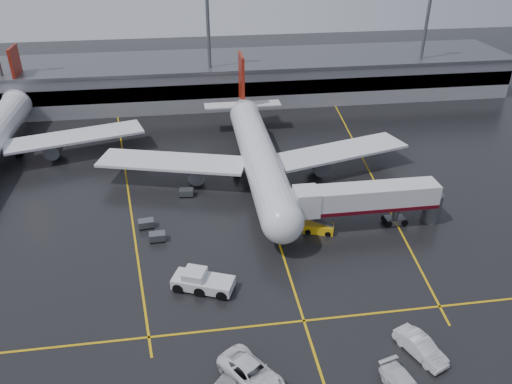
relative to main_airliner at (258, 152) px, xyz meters
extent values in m
plane|color=black|center=(0.00, -9.70, -4.21)|extent=(220.00, 220.00, 0.00)
cube|color=gold|center=(0.00, -9.70, -4.20)|extent=(0.25, 90.00, 0.02)
cube|color=gold|center=(0.00, -31.70, -4.20)|extent=(60.00, 0.25, 0.02)
cube|color=gold|center=(-20.00, 0.30, -4.20)|extent=(9.99, 69.35, 0.02)
cube|color=gold|center=(18.00, 0.30, -4.20)|extent=(7.57, 69.64, 0.02)
cube|color=gray|center=(0.00, 38.30, -0.21)|extent=(120.00, 18.00, 8.00)
cube|color=black|center=(0.00, 29.50, 0.29)|extent=(120.00, 0.40, 3.00)
cube|color=#595B60|center=(0.00, 38.30, 4.09)|extent=(122.00, 19.00, 0.60)
cylinder|color=#595B60|center=(-5.00, 32.30, 8.29)|extent=(0.70, 0.70, 25.00)
cylinder|color=#595B60|center=(40.00, 32.30, 8.29)|extent=(0.70, 0.70, 25.00)
cylinder|color=silver|center=(0.00, -1.70, -0.01)|extent=(5.20, 36.00, 5.20)
sphere|color=silver|center=(0.00, -19.70, -0.01)|extent=(5.20, 5.20, 5.20)
cone|color=silver|center=(0.00, 19.30, 0.59)|extent=(4.94, 8.00, 4.94)
cube|color=maroon|center=(0.00, 20.30, 5.49)|extent=(0.50, 5.50, 8.50)
cube|color=silver|center=(0.00, 19.30, 0.79)|extent=(14.00, 3.00, 0.25)
cube|color=silver|center=(-13.00, 0.30, -0.81)|extent=(22.80, 11.83, 0.40)
cube|color=silver|center=(13.00, 0.30, -0.81)|extent=(22.80, 11.83, 0.40)
cylinder|color=#595B60|center=(-9.50, -0.70, -2.21)|extent=(2.60, 4.50, 2.60)
cylinder|color=#595B60|center=(9.50, -0.70, -2.21)|extent=(2.60, 4.50, 2.60)
cylinder|color=#595B60|center=(0.00, -16.70, -3.21)|extent=(0.56, 0.56, 2.00)
cylinder|color=#595B60|center=(-3.20, 1.30, -3.21)|extent=(0.56, 0.56, 2.00)
cylinder|color=#595B60|center=(3.20, 1.30, -3.21)|extent=(0.56, 0.56, 2.00)
cylinder|color=black|center=(0.00, -16.70, -3.76)|extent=(0.40, 1.10, 1.10)
cylinder|color=black|center=(-3.20, 1.30, -3.66)|extent=(1.00, 1.40, 1.40)
cylinder|color=black|center=(3.20, 1.30, -3.66)|extent=(1.00, 1.40, 1.40)
cone|color=silver|center=(-42.00, 31.30, 0.59)|extent=(4.94, 8.00, 4.94)
cube|color=maroon|center=(-42.00, 32.30, 5.49)|extent=(0.50, 5.50, 8.50)
cube|color=silver|center=(-42.00, 31.30, 0.79)|extent=(14.00, 3.00, 0.25)
cube|color=silver|center=(-29.00, 12.30, -0.81)|extent=(22.80, 11.83, 0.40)
cylinder|color=#595B60|center=(-32.50, 11.30, -2.21)|extent=(2.60, 4.50, 2.60)
cylinder|color=#595B60|center=(-38.80, 13.30, -3.21)|extent=(0.56, 0.56, 2.00)
cylinder|color=black|center=(-38.80, 13.30, -3.66)|extent=(1.00, 1.40, 1.40)
cube|color=silver|center=(12.00, -15.70, 0.19)|extent=(18.00, 3.20, 3.00)
cube|color=#4B0610|center=(12.00, -15.70, -1.11)|extent=(18.00, 3.30, 0.50)
cube|color=silver|center=(3.80, -15.70, 0.19)|extent=(3.00, 3.40, 3.30)
cylinder|color=#595B60|center=(16.00, -15.70, -2.71)|extent=(0.80, 0.80, 3.00)
cube|color=#595B60|center=(16.00, -15.70, -3.76)|extent=(2.60, 1.60, 0.90)
cylinder|color=#595B60|center=(21.00, -15.70, -2.21)|extent=(2.40, 2.40, 4.00)
cylinder|color=black|center=(14.90, -15.70, -3.76)|extent=(0.90, 1.80, 0.90)
cylinder|color=black|center=(17.10, -15.70, -3.76)|extent=(0.90, 1.80, 0.90)
cube|color=silver|center=(-9.82, -25.27, -3.35)|extent=(7.17, 4.97, 1.14)
cube|color=silver|center=(-10.70, -24.91, -2.40)|extent=(2.97, 2.97, 0.95)
cube|color=black|center=(-10.70, -24.91, -2.40)|extent=(2.68, 2.68, 0.86)
cylinder|color=black|center=(-12.11, -24.34, -3.69)|extent=(2.22, 3.11, 1.24)
cylinder|color=black|center=(-9.82, -25.27, -3.69)|extent=(2.22, 3.11, 1.24)
cylinder|color=black|center=(-7.52, -26.20, -3.69)|extent=(2.22, 3.11, 1.24)
cube|color=#EEB310|center=(5.50, -16.25, -3.62)|extent=(4.15, 2.82, 1.17)
cube|color=#595B60|center=(5.50, -16.25, -2.50)|extent=(3.80, 2.17, 1.34)
cylinder|color=black|center=(4.30, -15.81, -3.89)|extent=(1.32, 1.96, 0.75)
cylinder|color=black|center=(6.70, -16.69, -3.89)|extent=(1.32, 1.96, 0.75)
imported|color=white|center=(-6.24, -38.31, -3.26)|extent=(6.41, 7.39, 1.89)
imported|color=silver|center=(9.74, -37.49, -3.31)|extent=(3.86, 5.78, 1.80)
cube|color=#595B60|center=(-15.04, -15.23, -3.56)|extent=(2.05, 1.39, 0.90)
cylinder|color=black|center=(-15.82, -15.77, -4.03)|extent=(0.40, 0.20, 0.40)
cylinder|color=black|center=(-14.22, -15.70, -4.03)|extent=(0.40, 0.20, 0.40)
cylinder|color=black|center=(-15.87, -14.77, -4.03)|extent=(0.40, 0.20, 0.40)
cylinder|color=black|center=(-14.27, -14.70, -4.03)|extent=(0.40, 0.20, 0.40)
cube|color=#595B60|center=(-16.56, -11.98, -3.56)|extent=(2.14, 1.52, 0.90)
cylinder|color=black|center=(-17.30, -12.57, -4.03)|extent=(0.40, 0.20, 0.40)
cylinder|color=black|center=(-15.71, -12.38, -4.03)|extent=(0.40, 0.20, 0.40)
cylinder|color=black|center=(-17.42, -11.58, -4.03)|extent=(0.40, 0.20, 0.40)
cylinder|color=black|center=(-15.83, -11.39, -4.03)|extent=(0.40, 0.20, 0.40)
cube|color=#595B60|center=(-11.16, -4.39, -3.56)|extent=(2.13, 1.52, 0.90)
cylinder|color=black|center=(-12.01, -4.79, -4.03)|extent=(0.40, 0.20, 0.40)
cylinder|color=black|center=(-10.42, -4.97, -4.03)|extent=(0.40, 0.20, 0.40)
cylinder|color=black|center=(-11.89, -3.80, -4.03)|extent=(0.40, 0.20, 0.40)
cylinder|color=black|center=(-10.30, -3.98, -4.03)|extent=(0.40, 0.20, 0.40)
camera|label=1|loc=(-10.26, -68.26, 32.21)|focal=35.08mm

